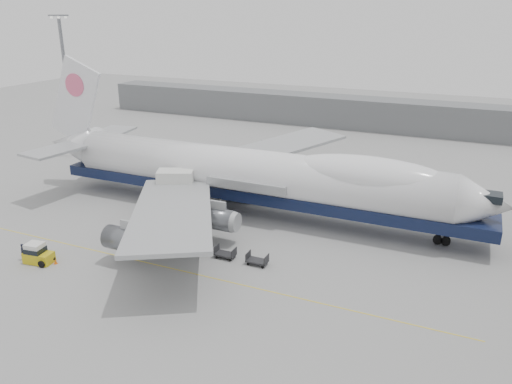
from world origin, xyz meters
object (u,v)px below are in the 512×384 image
at_px(airliner, 254,174).
at_px(catering_truck, 176,189).
at_px(baggage_tug, 37,254).
at_px(ground_worker, 24,252).

relative_size(airliner, catering_truck, 10.93).
bearing_deg(catering_truck, baggage_tug, -132.48).
bearing_deg(baggage_tug, catering_truck, 63.40).
xyz_separation_m(baggage_tug, ground_worker, (-1.87, -0.18, -0.04)).
xyz_separation_m(airliner, catering_truck, (-9.56, -4.44, -2.18)).
bearing_deg(airliner, catering_truck, -155.07).
bearing_deg(airliner, baggage_tug, -124.96).
height_order(catering_truck, ground_worker, catering_truck).
bearing_deg(baggage_tug, airliner, 47.58).
height_order(airliner, catering_truck, airliner).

